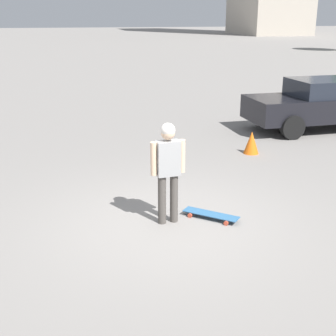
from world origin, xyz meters
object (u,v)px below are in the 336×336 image
skateboard (211,215)px  car_parked_near (321,103)px  person (168,163)px  traffic_cone (251,142)px

skateboard → car_parked_near: bearing=-92.3°
person → skateboard: (0.73, -0.03, -0.94)m
skateboard → traffic_cone: traffic_cone is taller
person → skateboard: bearing=-8.1°
person → skateboard: 1.19m
car_parked_near → traffic_cone: size_ratio=7.91×
traffic_cone → person: bearing=-129.7°
person → car_parked_near: 7.87m
person → car_parked_near: person is taller
car_parked_near → traffic_cone: car_parked_near is taller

